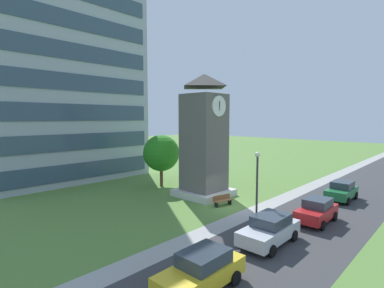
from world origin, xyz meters
name	(u,v)px	position (x,y,z in m)	size (l,w,h in m)	color
ground_plane	(228,206)	(0.00, 0.00, 0.00)	(160.00, 160.00, 0.00)	#567F38
street_asphalt	(307,226)	(0.00, -6.67, 0.00)	(120.00, 7.20, 0.01)	#38383A
kerb_strip	(252,212)	(0.00, -2.27, 0.00)	(120.00, 1.60, 0.01)	#9E9E99
office_building	(53,61)	(-4.62, 23.37, 14.40)	(18.39, 13.88, 28.80)	#9EA8B2
clock_tower	(204,142)	(1.18, 3.75, 5.16)	(4.56, 4.56, 11.46)	#605B56
park_bench	(223,200)	(-0.17, 0.48, 0.46)	(1.86, 0.91, 0.88)	brown
street_lamp	(257,179)	(-2.12, -3.95, 3.22)	(0.36, 0.36, 5.10)	#333338
tree_near_tower	(161,153)	(0.93, 9.65, 3.61)	(3.92, 3.92, 5.58)	#513823
parked_car_yellow	(201,271)	(-10.48, -6.26, 0.86)	(4.27, 1.98, 1.69)	gold
parked_car_silver	(270,229)	(-4.24, -6.09, 0.86)	(4.47, 2.08, 1.69)	silver
parked_car_red	(317,210)	(1.27, -6.79, 0.86)	(4.01, 1.95, 1.69)	red
parked_car_green	(342,191)	(8.53, -6.33, 0.86)	(4.03, 1.99, 1.69)	#1E6B38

